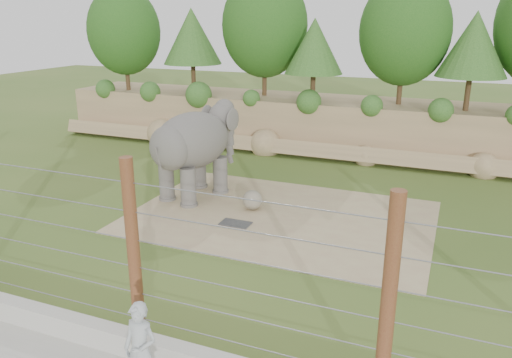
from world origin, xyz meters
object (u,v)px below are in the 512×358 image
at_px(stone_ball, 252,200).
at_px(barrier_fence, 134,253).
at_px(elephant, 193,153).
at_px(zookeeper, 141,350).

height_order(stone_ball, barrier_fence, barrier_fence).
xyz_separation_m(elephant, zookeeper, (4.23, -9.56, -0.76)).
height_order(stone_ball, zookeeper, zookeeper).
height_order(elephant, zookeeper, elephant).
distance_m(elephant, zookeeper, 10.48).
xyz_separation_m(elephant, barrier_fence, (3.23, -8.22, 0.32)).
bearing_deg(barrier_fence, zookeeper, -53.26).
relative_size(elephant, stone_ball, 5.96).
xyz_separation_m(elephant, stone_ball, (2.58, -0.47, -1.31)).
height_order(barrier_fence, zookeeper, barrier_fence).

